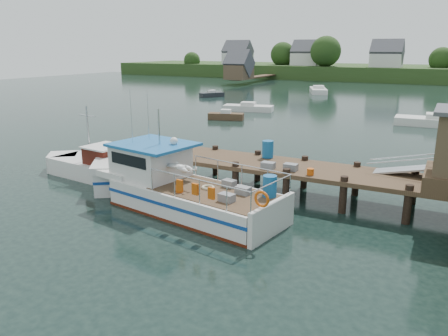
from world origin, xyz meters
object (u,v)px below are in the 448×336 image
at_px(moored_e, 212,94).
at_px(moored_c, 438,122).
at_px(dock, 402,160).
at_px(moored_d, 318,90).
at_px(moored_rowboat, 226,116).
at_px(lobster_boat, 173,187).
at_px(moored_a, 248,108).
at_px(work_boat, 96,166).

bearing_deg(moored_e, moored_c, 2.12).
xyz_separation_m(dock, moored_d, (-17.04, 47.87, -1.83)).
height_order(dock, moored_rowboat, dock).
distance_m(dock, moored_rowboat, 25.57).
xyz_separation_m(dock, moored_rowboat, (-17.71, 18.34, -1.88)).
bearing_deg(moored_rowboat, lobster_boat, -55.13).
relative_size(dock, moored_d, 2.40).
relative_size(dock, lobster_boat, 1.59).
height_order(moored_rowboat, moored_a, moored_a).
xyz_separation_m(dock, work_boat, (-14.92, -2.13, -1.64)).
bearing_deg(work_boat, moored_a, 103.44).
height_order(work_boat, moored_e, work_boat).
xyz_separation_m(lobster_boat, moored_rowboat, (-8.98, 22.32, -0.55)).
xyz_separation_m(moored_a, moored_c, (18.80, -1.02, 0.05)).
height_order(moored_a, moored_e, moored_a).
distance_m(work_boat, moored_rowboat, 20.67).
bearing_deg(work_boat, moored_c, 65.45).
bearing_deg(moored_c, moored_e, 166.19).
relative_size(lobster_boat, moored_c, 1.46).
height_order(moored_a, moored_c, moored_c).
relative_size(work_boat, moored_a, 1.29).
relative_size(moored_rowboat, moored_a, 0.63).
height_order(dock, work_boat, dock).
xyz_separation_m(moored_rowboat, moored_c, (18.26, 5.36, 0.05)).
xyz_separation_m(lobster_boat, moored_a, (-9.52, 28.69, -0.55)).
height_order(dock, moored_e, dock).
xyz_separation_m(lobster_boat, moored_c, (9.28, 27.67, -0.50)).
bearing_deg(dock, moored_rowboat, 133.99).
bearing_deg(moored_c, dock, -83.65).
bearing_deg(moored_d, work_boat, -78.12).
bearing_deg(moored_c, moored_d, 133.74).
height_order(lobster_boat, moored_a, lobster_boat).
distance_m(moored_a, moored_d, 23.19).
bearing_deg(moored_c, moored_rowboat, -155.97).
bearing_deg(moored_c, moored_a, -175.41).
distance_m(lobster_boat, moored_rowboat, 24.06).
bearing_deg(moored_rowboat, work_boat, -69.29).
distance_m(lobster_boat, moored_e, 44.01).
height_order(moored_d, moored_e, moored_d).
relative_size(dock, moored_a, 2.95).
bearing_deg(dock, moored_d, 109.60).
height_order(work_boat, moored_c, work_boat).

